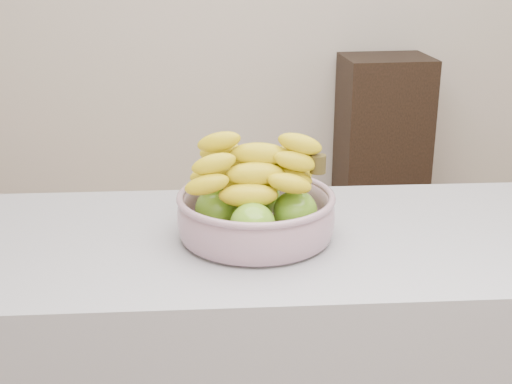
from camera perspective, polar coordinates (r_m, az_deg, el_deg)
cabinet at (r=4.12m, az=10.10°, el=4.72°), size 0.50×0.41×0.86m
fruit_bowl at (r=1.48m, az=-0.02°, el=-1.30°), size 0.33×0.33×0.21m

